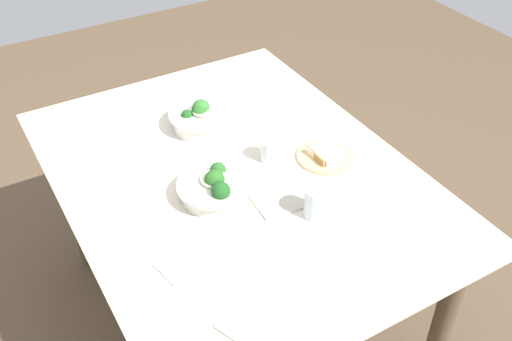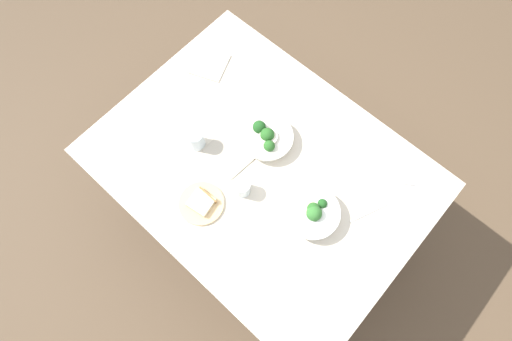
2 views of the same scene
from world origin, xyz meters
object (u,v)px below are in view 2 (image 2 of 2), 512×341
at_px(bread_side_plate, 201,203).
at_px(fork_by_near_bowl, 271,77).
at_px(broccoli_bowl_near, 267,138).
at_px(table_knife_left, 369,212).
at_px(water_glass_side, 242,188).
at_px(fork_by_far_bowl, 407,184).
at_px(napkin_folded_upper, 229,154).
at_px(napkin_folded_lower, 209,64).
at_px(water_glass_center, 196,139).
at_px(broccoli_bowl_far, 312,213).

relative_size(bread_side_plate, fork_by_near_bowl, 1.90).
bearing_deg(broccoli_bowl_near, table_knife_left, -175.88).
xyz_separation_m(water_glass_side, fork_by_far_bowl, (-0.52, -0.51, -0.04)).
bearing_deg(water_glass_side, napkin_folded_upper, -27.74).
bearing_deg(broccoli_bowl_near, napkin_folded_lower, -14.23).
bearing_deg(bread_side_plate, water_glass_center, -41.24).
xyz_separation_m(broccoli_bowl_far, table_knife_left, (-0.18, -0.18, -0.04)).
relative_size(fork_by_near_bowl, napkin_folded_lower, 0.61).
bearing_deg(napkin_folded_upper, bread_side_plate, 106.51).
bearing_deg(water_glass_center, fork_by_far_bowl, -149.77).
distance_m(broccoli_bowl_near, napkin_folded_lower, 0.51).
relative_size(broccoli_bowl_far, table_knife_left, 1.27).
xyz_separation_m(broccoli_bowl_near, water_glass_side, (-0.08, 0.25, 0.00)).
height_order(broccoli_bowl_far, fork_by_far_bowl, broccoli_bowl_far).
height_order(napkin_folded_upper, napkin_folded_lower, same).
distance_m(water_glass_side, fork_by_near_bowl, 0.61).
xyz_separation_m(water_glass_center, water_glass_side, (-0.31, 0.03, -0.01)).
distance_m(water_glass_side, fork_by_far_bowl, 0.73).
xyz_separation_m(broccoli_bowl_near, fork_by_far_bowl, (-0.60, -0.26, -0.03)).
bearing_deg(napkin_folded_upper, fork_by_near_bowl, -73.40).
height_order(table_knife_left, napkin_folded_lower, napkin_folded_lower).
distance_m(broccoli_bowl_near, water_glass_side, 0.26).
bearing_deg(table_knife_left, fork_by_far_bowl, -169.20).
xyz_separation_m(water_glass_center, napkin_folded_lower, (0.27, -0.35, -0.05)).
bearing_deg(fork_by_far_bowl, water_glass_side, -172.95).
bearing_deg(napkin_folded_lower, broccoli_bowl_near, 165.77).
relative_size(water_glass_center, water_glass_side, 1.28).
distance_m(broccoli_bowl_far, fork_by_near_bowl, 0.72).
relative_size(table_knife_left, napkin_folded_upper, 0.92).
xyz_separation_m(bread_side_plate, fork_by_near_bowl, (0.21, -0.69, -0.01)).
bearing_deg(napkin_folded_lower, broccoli_bowl_far, 163.24).
relative_size(broccoli_bowl_near, napkin_folded_lower, 1.40).
bearing_deg(bread_side_plate, table_knife_left, -141.20).
distance_m(broccoli_bowl_far, broccoli_bowl_near, 0.40).
bearing_deg(table_knife_left, water_glass_center, -48.41).
relative_size(broccoli_bowl_near, water_glass_side, 3.03).
bearing_deg(napkin_folded_lower, bread_side_plate, 131.76).
bearing_deg(water_glass_side, table_knife_left, -148.49).
bearing_deg(fork_by_near_bowl, broccoli_bowl_far, -43.84).
bearing_deg(table_knife_left, napkin_folded_lower, -71.67).
distance_m(bread_side_plate, napkin_folded_lower, 0.73).
xyz_separation_m(water_glass_center, fork_by_near_bowl, (-0.01, -0.50, -0.05)).
xyz_separation_m(fork_by_near_bowl, table_knife_left, (-0.77, 0.23, -0.00)).
bearing_deg(napkin_folded_upper, broccoli_bowl_near, -117.41).
distance_m(fork_by_far_bowl, table_knife_left, 0.23).
height_order(fork_by_far_bowl, napkin_folded_lower, napkin_folded_lower).
height_order(bread_side_plate, water_glass_side, water_glass_side).
distance_m(bread_side_plate, table_knife_left, 0.73).
bearing_deg(water_glass_center, broccoli_bowl_far, -171.76).
bearing_deg(broccoli_bowl_far, bread_side_plate, 35.75).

